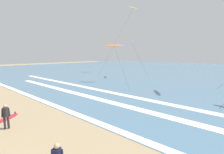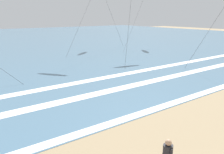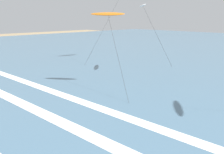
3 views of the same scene
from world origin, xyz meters
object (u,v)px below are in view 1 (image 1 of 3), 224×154
(kite_white_high_right, at_px, (132,42))
(kite_orange_far_right, at_px, (114,46))
(surfboard_near_water, at_px, (7,118))
(kite_yellow_far_left, at_px, (133,8))
(surfer_right_near, at_px, (6,114))

(kite_white_high_right, xyz_separation_m, kite_orange_far_right, (1.43, -6.96, -0.97))
(kite_white_high_right, relative_size, kite_orange_far_right, 0.93)
(surfboard_near_water, xyz_separation_m, kite_yellow_far_left, (-12.12, 32.91, 16.20))
(surfboard_near_water, bearing_deg, kite_orange_far_right, 106.08)
(surfboard_near_water, relative_size, kite_white_high_right, 0.28)
(kite_white_high_right, bearing_deg, kite_orange_far_right, -78.41)
(surfer_right_near, relative_size, kite_yellow_far_left, 0.10)
(kite_white_high_right, distance_m, kite_orange_far_right, 7.18)
(surfboard_near_water, relative_size, kite_orange_far_right, 0.27)
(surfer_right_near, distance_m, kite_yellow_far_left, 39.38)
(kite_yellow_far_left, bearing_deg, kite_orange_far_right, -65.15)
(kite_white_high_right, xyz_separation_m, kite_yellow_far_left, (-5.55, 8.11, 9.12))
(kite_yellow_far_left, bearing_deg, surfboard_near_water, -69.78)
(surfboard_near_water, height_order, kite_white_high_right, kite_white_high_right)
(surfer_right_near, bearing_deg, surfboard_near_water, 163.91)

